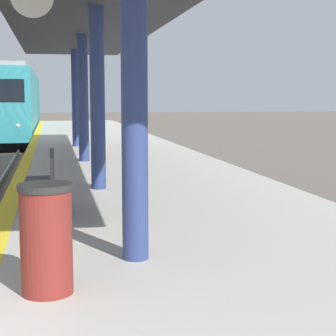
{
  "coord_description": "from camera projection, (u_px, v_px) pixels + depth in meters",
  "views": [
    {
      "loc": [
        2.36,
        -2.86,
        2.73
      ],
      "look_at": [
        6.78,
        18.47,
        -0.01
      ],
      "focal_mm": 60.0,
      "sensor_mm": 36.0,
      "label": 1
    }
  ],
  "objects": [
    {
      "name": "station_canopy",
      "position": [
        88.0,
        24.0,
        12.59
      ],
      "size": [
        3.53,
        19.12,
        3.59
      ],
      "color": "navy",
      "rests_on": "platform_right"
    },
    {
      "name": "bench",
      "position": [
        44.0,
        182.0,
        8.25
      ],
      "size": [
        0.44,
        1.56,
        0.92
      ],
      "color": "#4C4C51",
      "rests_on": "platform_right"
    },
    {
      "name": "trash_bin",
      "position": [
        46.0,
        239.0,
        4.92
      ],
      "size": [
        0.48,
        0.48,
        0.98
      ],
      "color": "maroon",
      "rests_on": "platform_right"
    },
    {
      "name": "train",
      "position": [
        15.0,
        104.0,
        36.89
      ],
      "size": [
        2.8,
        21.25,
        4.49
      ],
      "color": "black",
      "rests_on": "ground"
    }
  ]
}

